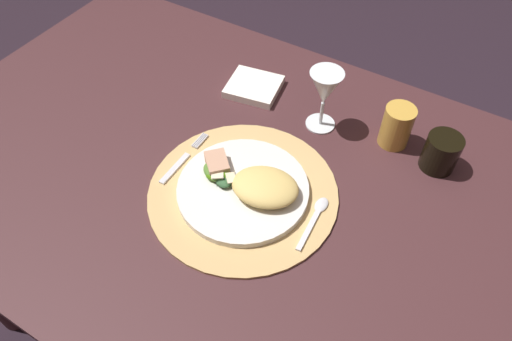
{
  "coord_description": "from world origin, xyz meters",
  "views": [
    {
      "loc": [
        0.37,
        -0.52,
        1.51
      ],
      "look_at": [
        0.05,
        0.01,
        0.78
      ],
      "focal_mm": 33.61,
      "sensor_mm": 36.0,
      "label": 1
    }
  ],
  "objects_px": {
    "dinner_plate": "(243,189)",
    "fork": "(182,160)",
    "wine_glass": "(325,90)",
    "amber_tumbler": "(397,126)",
    "spoon": "(316,215)",
    "napkin": "(254,87)",
    "dark_tumbler": "(441,153)",
    "dining_table": "(235,217)"
  },
  "relations": [
    {
      "from": "dinner_plate",
      "to": "fork",
      "type": "bearing_deg",
      "value": 178.81
    },
    {
      "from": "wine_glass",
      "to": "amber_tumbler",
      "type": "distance_m",
      "value": 0.17
    },
    {
      "from": "wine_glass",
      "to": "spoon",
      "type": "bearing_deg",
      "value": -65.73
    },
    {
      "from": "fork",
      "to": "wine_glass",
      "type": "height_order",
      "value": "wine_glass"
    },
    {
      "from": "dinner_plate",
      "to": "wine_glass",
      "type": "height_order",
      "value": "wine_glass"
    },
    {
      "from": "fork",
      "to": "wine_glass",
      "type": "relative_size",
      "value": 1.1
    },
    {
      "from": "napkin",
      "to": "amber_tumbler",
      "type": "height_order",
      "value": "amber_tumbler"
    },
    {
      "from": "fork",
      "to": "amber_tumbler",
      "type": "height_order",
      "value": "amber_tumbler"
    },
    {
      "from": "fork",
      "to": "amber_tumbler",
      "type": "bearing_deg",
      "value": 38.79
    },
    {
      "from": "dark_tumbler",
      "to": "spoon",
      "type": "bearing_deg",
      "value": -122.31
    },
    {
      "from": "dinner_plate",
      "to": "dark_tumbler",
      "type": "relative_size",
      "value": 3.3
    },
    {
      "from": "dinner_plate",
      "to": "spoon",
      "type": "xyz_separation_m",
      "value": [
        0.15,
        0.02,
        -0.0
      ]
    },
    {
      "from": "dining_table",
      "to": "fork",
      "type": "distance_m",
      "value": 0.2
    },
    {
      "from": "dark_tumbler",
      "to": "amber_tumbler",
      "type": "bearing_deg",
      "value": 169.97
    },
    {
      "from": "napkin",
      "to": "wine_glass",
      "type": "height_order",
      "value": "wine_glass"
    },
    {
      "from": "dinner_plate",
      "to": "napkin",
      "type": "bearing_deg",
      "value": 117.24
    },
    {
      "from": "fork",
      "to": "spoon",
      "type": "relative_size",
      "value": 1.2
    },
    {
      "from": "spoon",
      "to": "dining_table",
      "type": "bearing_deg",
      "value": 176.28
    },
    {
      "from": "spoon",
      "to": "napkin",
      "type": "bearing_deg",
      "value": 138.84
    },
    {
      "from": "fork",
      "to": "napkin",
      "type": "height_order",
      "value": "napkin"
    },
    {
      "from": "dining_table",
      "to": "amber_tumbler",
      "type": "height_order",
      "value": "amber_tumbler"
    },
    {
      "from": "dark_tumbler",
      "to": "dining_table",
      "type": "bearing_deg",
      "value": -146.63
    },
    {
      "from": "fork",
      "to": "spoon",
      "type": "xyz_separation_m",
      "value": [
        0.3,
        0.02,
        -0.0
      ]
    },
    {
      "from": "dining_table",
      "to": "dark_tumbler",
      "type": "height_order",
      "value": "dark_tumbler"
    },
    {
      "from": "napkin",
      "to": "dark_tumbler",
      "type": "distance_m",
      "value": 0.45
    },
    {
      "from": "napkin",
      "to": "spoon",
      "type": "bearing_deg",
      "value": -41.16
    },
    {
      "from": "amber_tumbler",
      "to": "fork",
      "type": "bearing_deg",
      "value": -141.21
    },
    {
      "from": "spoon",
      "to": "dark_tumbler",
      "type": "bearing_deg",
      "value": 57.69
    },
    {
      "from": "napkin",
      "to": "dark_tumbler",
      "type": "xyz_separation_m",
      "value": [
        0.45,
        -0.01,
        0.03
      ]
    },
    {
      "from": "dinner_plate",
      "to": "amber_tumbler",
      "type": "xyz_separation_m",
      "value": [
        0.2,
        0.29,
        0.03
      ]
    },
    {
      "from": "amber_tumbler",
      "to": "dark_tumbler",
      "type": "bearing_deg",
      "value": -10.03
    },
    {
      "from": "spoon",
      "to": "wine_glass",
      "type": "bearing_deg",
      "value": 114.27
    },
    {
      "from": "amber_tumbler",
      "to": "spoon",
      "type": "bearing_deg",
      "value": -101.39
    },
    {
      "from": "napkin",
      "to": "wine_glass",
      "type": "distance_m",
      "value": 0.21
    },
    {
      "from": "spoon",
      "to": "amber_tumbler",
      "type": "bearing_deg",
      "value": 78.61
    },
    {
      "from": "spoon",
      "to": "dark_tumbler",
      "type": "xyz_separation_m",
      "value": [
        0.16,
        0.25,
        0.03
      ]
    },
    {
      "from": "spoon",
      "to": "wine_glass",
      "type": "relative_size",
      "value": 0.91
    },
    {
      "from": "spoon",
      "to": "napkin",
      "type": "xyz_separation_m",
      "value": [
        -0.29,
        0.26,
        0.0
      ]
    },
    {
      "from": "amber_tumbler",
      "to": "dark_tumbler",
      "type": "relative_size",
      "value": 1.19
    },
    {
      "from": "dining_table",
      "to": "wine_glass",
      "type": "xyz_separation_m",
      "value": [
        0.09,
        0.22,
        0.26
      ]
    },
    {
      "from": "fork",
      "to": "dark_tumbler",
      "type": "bearing_deg",
      "value": 30.27
    },
    {
      "from": "fork",
      "to": "amber_tumbler",
      "type": "xyz_separation_m",
      "value": [
        0.35,
        0.28,
        0.04
      ]
    }
  ]
}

